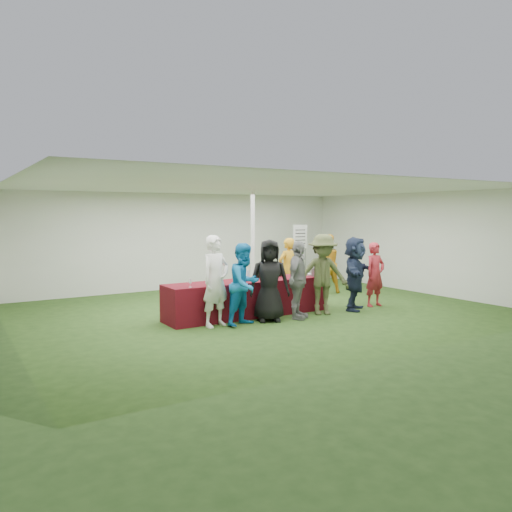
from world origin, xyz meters
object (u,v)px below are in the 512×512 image
serving_table (248,298)px  customer_2 (269,280)px  dump_bucket (316,272)px  customer_0 (216,281)px  wine_list_sign (300,241)px  customer_3 (298,280)px  staff_pourer (288,269)px  customer_4 (323,275)px  customer_6 (375,274)px  customer_1 (245,284)px  customer_5 (355,274)px  staff_back (327,264)px

serving_table → customer_2: 0.81m
serving_table → dump_bucket: bearing=-7.6°
customer_0 → customer_2: size_ratio=1.06×
serving_table → wine_list_sign: 4.69m
wine_list_sign → customer_3: wine_list_sign is taller
staff_pourer → customer_4: 1.85m
wine_list_sign → customer_3: 4.72m
wine_list_sign → serving_table: bearing=-140.7°
customer_6 → customer_3: bearing=-176.5°
wine_list_sign → customer_1: size_ratio=1.14×
serving_table → customer_0: size_ratio=2.07×
customer_5 → customer_0: bearing=137.9°
customer_1 → customer_2: (0.59, 0.05, 0.03)m
serving_table → customer_2: size_ratio=2.20×
staff_pourer → customer_6: bearing=118.8°
customer_1 → customer_4: customer_4 is taller
staff_back → customer_2: customer_2 is taller
customer_1 → customer_6: (3.55, 0.08, -0.05)m
serving_table → dump_bucket: 1.72m
customer_0 → dump_bucket: bearing=-9.9°
customer_3 → customer_0: bearing=133.4°
customer_3 → wine_list_sign: bearing=15.5°
customer_0 → customer_3: bearing=-25.9°
customer_1 → customer_4: size_ratio=0.93×
wine_list_sign → staff_back: (-0.23, -1.48, -0.52)m
serving_table → staff_back: 3.65m
customer_0 → customer_6: customer_0 is taller
dump_bucket → customer_6: (1.40, -0.42, -0.10)m
staff_back → customer_2: size_ratio=0.97×
serving_table → dump_bucket: (1.64, -0.22, 0.46)m
staff_back → customer_1: 4.40m
customer_3 → customer_1: bearing=138.8°
customer_4 → customer_5: (0.92, 0.00, -0.04)m
wine_list_sign → customer_0: size_ratio=1.04×
staff_pourer → customer_0: customer_0 is taller
wine_list_sign → customer_0: bearing=-143.2°
serving_table → customer_6: 3.13m
dump_bucket → customer_6: bearing=-16.8°
staff_back → customer_0: bearing=39.8°
customer_1 → customer_2: bearing=-15.1°
staff_back → customer_3: bearing=56.0°
customer_4 → customer_5: size_ratio=1.05×
staff_back → customer_3: customer_3 is taller
customer_6 → serving_table: bearing=167.5°
customer_3 → staff_pourer: bearing=22.9°
dump_bucket → customer_5: size_ratio=0.14×
wine_list_sign → customer_4: size_ratio=1.05×
staff_back → serving_table: bearing=38.9°
customer_0 → customer_6: 4.07m
staff_back → customer_6: 2.09m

